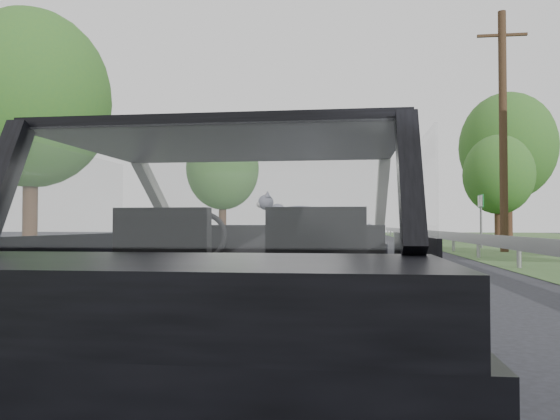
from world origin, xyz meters
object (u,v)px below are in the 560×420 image
(cat, at_px, (299,214))
(utility_pole, at_px, (503,131))
(other_car, at_px, (330,231))
(highway_sign, at_px, (481,221))
(subject_car, at_px, (252,272))

(cat, relative_size, utility_pole, 0.06)
(other_car, xyz_separation_m, highway_sign, (6.33, 3.82, 0.39))
(other_car, bearing_deg, highway_sign, 33.38)
(cat, relative_size, highway_sign, 0.22)
(cat, distance_m, other_car, 16.75)
(cat, xyz_separation_m, highway_sign, (5.92, 20.56, 0.07))
(highway_sign, xyz_separation_m, utility_pole, (0.03, -3.43, 3.31))
(other_car, bearing_deg, utility_pole, 5.72)
(highway_sign, height_order, utility_pole, utility_pole)
(cat, xyz_separation_m, other_car, (-0.40, 16.75, -0.32))
(subject_car, bearing_deg, other_car, 90.59)
(highway_sign, distance_m, utility_pole, 4.77)
(other_car, height_order, highway_sign, highway_sign)
(subject_car, relative_size, highway_sign, 1.74)
(subject_car, relative_size, utility_pole, 0.45)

